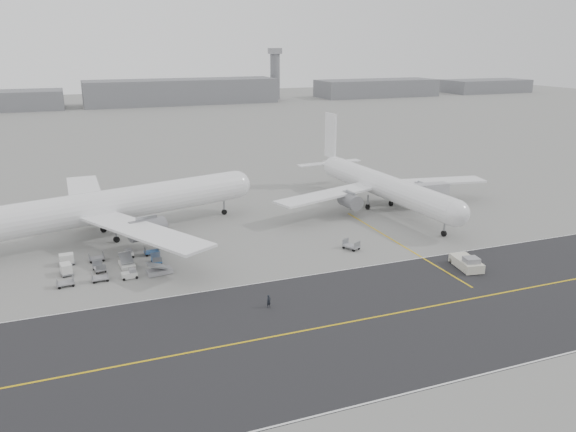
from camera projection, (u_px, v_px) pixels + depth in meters
name	position (u px, v px, depth m)	size (l,w,h in m)	color
ground	(246.00, 279.00, 85.00)	(700.00, 700.00, 0.00)	gray
taxiway	(326.00, 327.00, 70.69)	(220.00, 59.00, 0.03)	#27272A
horizon_buildings	(165.00, 104.00, 327.17)	(520.00, 28.00, 28.00)	slate
control_tower	(275.00, 73.00, 350.82)	(7.00, 7.00, 31.25)	slate
airliner_a	(109.00, 206.00, 101.73)	(58.62, 57.34, 20.67)	white
airliner_b	(381.00, 185.00, 120.11)	(51.25, 51.98, 17.93)	white
pushback_tug	(467.00, 263.00, 88.63)	(3.92, 8.26, 2.33)	beige
jet_bridge	(419.00, 191.00, 119.77)	(14.92, 4.10, 5.58)	gray
gse_cluster	(113.00, 269.00, 88.71)	(21.27, 16.13, 1.90)	gray
stray_dolly	(351.00, 249.00, 97.25)	(1.71, 2.78, 1.71)	silver
ground_crew_a	(269.00, 301.00, 75.58)	(0.66, 0.43, 1.82)	black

